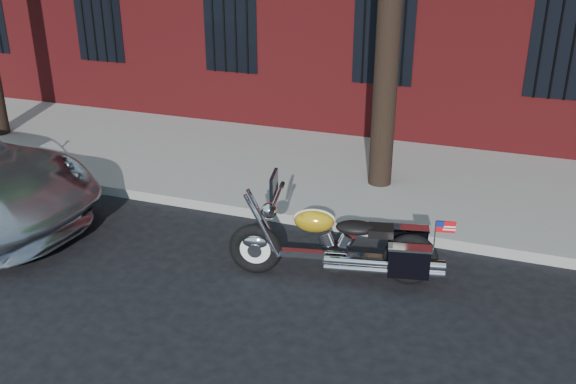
% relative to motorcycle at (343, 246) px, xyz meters
% --- Properties ---
extents(ground, '(120.00, 120.00, 0.00)m').
position_rel_motorcycle_xyz_m(ground, '(-0.66, -0.11, -0.45)').
color(ground, black).
rests_on(ground, ground).
extents(curb, '(40.00, 0.16, 0.15)m').
position_rel_motorcycle_xyz_m(curb, '(-0.66, 1.27, -0.37)').
color(curb, gray).
rests_on(curb, ground).
extents(sidewalk, '(40.00, 3.60, 0.15)m').
position_rel_motorcycle_xyz_m(sidewalk, '(-0.66, 3.15, -0.37)').
color(sidewalk, gray).
rests_on(sidewalk, ground).
extents(motorcycle, '(2.63, 1.06, 1.32)m').
position_rel_motorcycle_xyz_m(motorcycle, '(0.00, 0.00, 0.00)').
color(motorcycle, black).
rests_on(motorcycle, ground).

